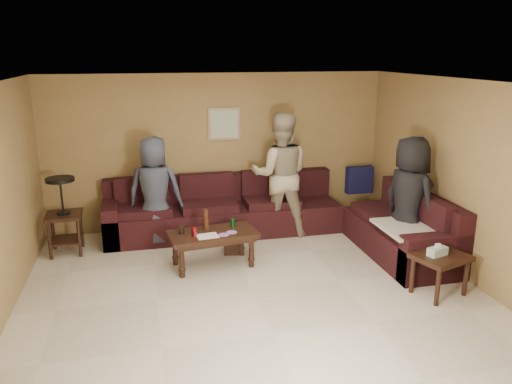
# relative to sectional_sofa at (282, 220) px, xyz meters

# --- Properties ---
(room) EXTENTS (5.60, 5.50, 2.50)m
(room) POSITION_rel_sectional_sofa_xyz_m (-0.81, -1.52, 1.34)
(room) COLOR beige
(room) RESTS_ON ground
(sectional_sofa) EXTENTS (4.65, 2.90, 0.97)m
(sectional_sofa) POSITION_rel_sectional_sofa_xyz_m (0.00, 0.00, 0.00)
(sectional_sofa) COLOR black
(sectional_sofa) RESTS_ON ground
(coffee_table) EXTENTS (1.23, 0.73, 0.77)m
(coffee_table) POSITION_rel_sectional_sofa_xyz_m (-1.17, -0.69, 0.09)
(coffee_table) COLOR black
(coffee_table) RESTS_ON ground
(end_table_left) EXTENTS (0.51, 0.51, 1.12)m
(end_table_left) POSITION_rel_sectional_sofa_xyz_m (-3.17, 0.23, 0.26)
(end_table_left) COLOR black
(end_table_left) RESTS_ON ground
(side_table_right) EXTENTS (0.73, 0.66, 0.65)m
(side_table_right) POSITION_rel_sectional_sofa_xyz_m (1.35, -2.12, 0.11)
(side_table_right) COLOR black
(side_table_right) RESTS_ON ground
(waste_bin) EXTENTS (0.32, 0.32, 0.34)m
(waste_bin) POSITION_rel_sectional_sofa_xyz_m (-0.81, -0.28, -0.16)
(waste_bin) COLOR black
(waste_bin) RESTS_ON ground
(wall_art) EXTENTS (0.52, 0.04, 0.52)m
(wall_art) POSITION_rel_sectional_sofa_xyz_m (-0.71, 0.96, 1.37)
(wall_art) COLOR #9F8263
(wall_art) RESTS_ON ground
(person_left) EXTENTS (0.90, 0.69, 1.64)m
(person_left) POSITION_rel_sectional_sofa_xyz_m (-1.88, 0.32, 0.50)
(person_left) COLOR #333847
(person_left) RESTS_ON ground
(person_middle) EXTENTS (1.08, 0.93, 1.93)m
(person_middle) POSITION_rel_sectional_sofa_xyz_m (0.06, 0.34, 0.64)
(person_middle) COLOR tan
(person_middle) RESTS_ON ground
(person_right) EXTENTS (0.78, 0.98, 1.75)m
(person_right) POSITION_rel_sectional_sofa_xyz_m (1.49, -1.07, 0.55)
(person_right) COLOR black
(person_right) RESTS_ON ground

